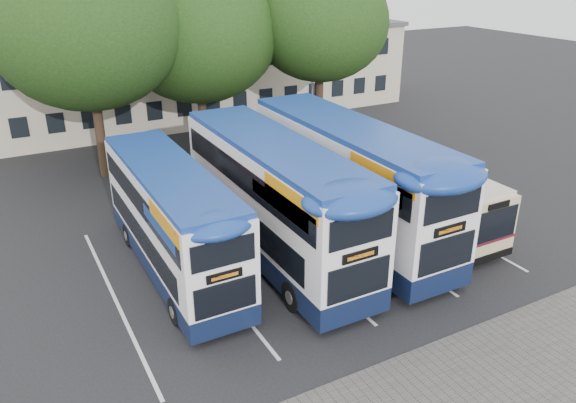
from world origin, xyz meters
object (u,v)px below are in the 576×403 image
at_px(tree_mid, 197,33).
at_px(tree_left, 85,28).
at_px(lamp_post, 313,52).
at_px(tree_right, 321,23).
at_px(bus_single, 410,186).
at_px(bus_dd_right, 348,176).
at_px(bus_dd_mid, 274,194).
at_px(bus_dd_left, 172,216).

bearing_deg(tree_mid, tree_left, -168.25).
relative_size(lamp_post, tree_left, 0.78).
bearing_deg(tree_right, bus_single, -100.95).
distance_m(tree_left, tree_right, 12.90).
xyz_separation_m(bus_dd_right, bus_single, (3.27, -0.04, -1.04)).
bearing_deg(tree_right, tree_left, 176.38).
height_order(lamp_post, bus_dd_mid, lamp_post).
xyz_separation_m(lamp_post, tree_mid, (-8.34, -1.35, 1.81)).
bearing_deg(tree_left, bus_single, -48.40).
xyz_separation_m(tree_left, tree_mid, (6.13, 1.27, -0.73)).
height_order(lamp_post, tree_right, tree_right).
relative_size(lamp_post, bus_dd_left, 0.92).
distance_m(lamp_post, bus_dd_mid, 18.23).
height_order(bus_dd_left, bus_dd_right, bus_dd_right).
relative_size(tree_mid, bus_dd_left, 1.09).
bearing_deg(bus_dd_mid, bus_dd_left, 169.96).
bearing_deg(tree_left, tree_right, -3.62).
bearing_deg(tree_right, bus_dd_mid, -128.21).
bearing_deg(bus_dd_mid, tree_left, 108.31).
relative_size(bus_dd_right, bus_single, 1.21).
bearing_deg(tree_right, tree_mid, 162.77).
relative_size(bus_dd_mid, bus_dd_right, 0.97).
relative_size(tree_mid, tree_right, 1.01).
bearing_deg(tree_mid, lamp_post, 9.22).
xyz_separation_m(bus_dd_left, bus_single, (10.49, -0.64, -0.65)).
bearing_deg(tree_left, bus_dd_mid, -71.69).
distance_m(bus_dd_right, bus_single, 3.44).
height_order(tree_mid, tree_right, tree_mid).
bearing_deg(bus_dd_left, bus_dd_mid, -10.04).
bearing_deg(tree_mid, bus_dd_left, -115.02).
height_order(tree_right, bus_dd_mid, tree_right).
distance_m(tree_mid, bus_dd_mid, 14.20).
distance_m(tree_left, bus_dd_left, 12.61).
height_order(bus_dd_left, bus_single, bus_dd_left).
distance_m(bus_dd_left, bus_single, 10.53).
relative_size(lamp_post, bus_dd_mid, 0.81).
bearing_deg(bus_dd_mid, lamp_post, 54.57).
relative_size(lamp_post, tree_mid, 0.84).
bearing_deg(bus_single, tree_right, 79.05).
bearing_deg(tree_right, bus_dd_left, -140.08).
height_order(tree_left, bus_dd_mid, tree_left).
bearing_deg(tree_right, bus_dd_right, -115.94).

